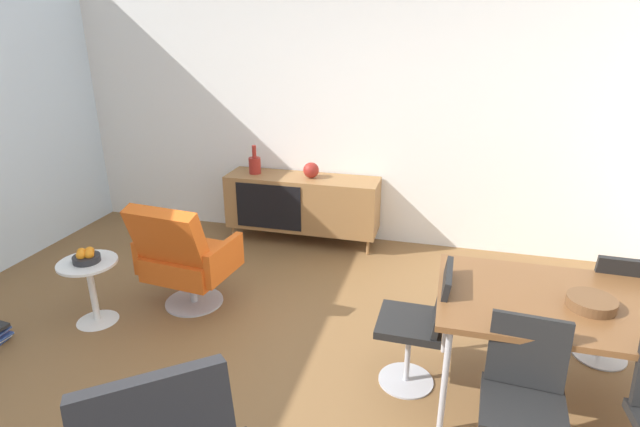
{
  "coord_description": "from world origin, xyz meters",
  "views": [
    {
      "loc": [
        0.87,
        -2.45,
        2.21
      ],
      "look_at": [
        0.05,
        0.66,
        0.98
      ],
      "focal_mm": 27.96,
      "sensor_mm": 36.0,
      "label": 1
    }
  ],
  "objects_px": {
    "dining_chair_back_right": "(614,303)",
    "sideboard": "(302,202)",
    "fruit_bowl": "(86,256)",
    "dining_table": "(582,309)",
    "side_table_round": "(91,285)",
    "vase_cobalt": "(255,164)",
    "wooden_bowl_on_table": "(591,303)",
    "dining_chair_front_left": "(523,398)",
    "dining_chair_near_window": "(420,322)",
    "vase_sculptural_dark": "(311,170)",
    "lounge_chair_red": "(184,256)"
  },
  "relations": [
    {
      "from": "vase_cobalt",
      "to": "fruit_bowl",
      "type": "relative_size",
      "value": 1.51
    },
    {
      "from": "dining_chair_near_window",
      "to": "dining_chair_back_right",
      "type": "height_order",
      "value": "same"
    },
    {
      "from": "vase_cobalt",
      "to": "side_table_round",
      "type": "bearing_deg",
      "value": -107.65
    },
    {
      "from": "dining_chair_back_right",
      "to": "sideboard",
      "type": "bearing_deg",
      "value": 150.84
    },
    {
      "from": "sideboard",
      "to": "dining_chair_front_left",
      "type": "height_order",
      "value": "dining_chair_front_left"
    },
    {
      "from": "lounge_chair_red",
      "to": "dining_chair_back_right",
      "type": "bearing_deg",
      "value": 1.52
    },
    {
      "from": "vase_sculptural_dark",
      "to": "dining_chair_near_window",
      "type": "height_order",
      "value": "vase_sculptural_dark"
    },
    {
      "from": "vase_sculptural_dark",
      "to": "fruit_bowl",
      "type": "distance_m",
      "value": 2.29
    },
    {
      "from": "vase_cobalt",
      "to": "dining_table",
      "type": "distance_m",
      "value": 3.44
    },
    {
      "from": "dining_chair_near_window",
      "to": "fruit_bowl",
      "type": "xyz_separation_m",
      "value": [
        -2.5,
        0.1,
        0.09
      ]
    },
    {
      "from": "sideboard",
      "to": "dining_table",
      "type": "bearing_deg",
      "value": -41.69
    },
    {
      "from": "dining_chair_front_left",
      "to": "fruit_bowl",
      "type": "height_order",
      "value": "dining_chair_front_left"
    },
    {
      "from": "dining_chair_back_right",
      "to": "side_table_round",
      "type": "height_order",
      "value": "dining_chair_back_right"
    },
    {
      "from": "vase_sculptural_dark",
      "to": "lounge_chair_red",
      "type": "bearing_deg",
      "value": -112.07
    },
    {
      "from": "dining_table",
      "to": "side_table_round",
      "type": "height_order",
      "value": "dining_table"
    },
    {
      "from": "vase_sculptural_dark",
      "to": "dining_chair_back_right",
      "type": "distance_m",
      "value": 2.92
    },
    {
      "from": "dining_chair_front_left",
      "to": "dining_table",
      "type": "bearing_deg",
      "value": 58.29
    },
    {
      "from": "dining_chair_back_right",
      "to": "fruit_bowl",
      "type": "xyz_separation_m",
      "value": [
        -3.74,
        -0.46,
        0.09
      ]
    },
    {
      "from": "vase_sculptural_dark",
      "to": "dining_table",
      "type": "relative_size",
      "value": 0.1
    },
    {
      "from": "wooden_bowl_on_table",
      "to": "vase_sculptural_dark",
      "type": "bearing_deg",
      "value": 136.69
    },
    {
      "from": "fruit_bowl",
      "to": "dining_table",
      "type": "bearing_deg",
      "value": -1.68
    },
    {
      "from": "vase_cobalt",
      "to": "dining_chair_front_left",
      "type": "distance_m",
      "value": 3.56
    },
    {
      "from": "sideboard",
      "to": "side_table_round",
      "type": "relative_size",
      "value": 3.08
    },
    {
      "from": "dining_chair_front_left",
      "to": "fruit_bowl",
      "type": "xyz_separation_m",
      "value": [
        -3.05,
        0.66,
        0.09
      ]
    },
    {
      "from": "lounge_chair_red",
      "to": "side_table_round",
      "type": "bearing_deg",
      "value": -148.1
    },
    {
      "from": "vase_cobalt",
      "to": "lounge_chair_red",
      "type": "distance_m",
      "value": 1.58
    },
    {
      "from": "dining_chair_front_left",
      "to": "lounge_chair_red",
      "type": "distance_m",
      "value": 2.65
    },
    {
      "from": "fruit_bowl",
      "to": "dining_chair_back_right",
      "type": "bearing_deg",
      "value": 7.0
    },
    {
      "from": "dining_chair_front_left",
      "to": "wooden_bowl_on_table",
      "type": "bearing_deg",
      "value": 54.44
    },
    {
      "from": "vase_sculptural_dark",
      "to": "wooden_bowl_on_table",
      "type": "xyz_separation_m",
      "value": [
        2.19,
        -2.06,
        -0.03
      ]
    },
    {
      "from": "vase_cobalt",
      "to": "wooden_bowl_on_table",
      "type": "distance_m",
      "value": 3.48
    },
    {
      "from": "sideboard",
      "to": "fruit_bowl",
      "type": "bearing_deg",
      "value": -120.52
    },
    {
      "from": "sideboard",
      "to": "lounge_chair_red",
      "type": "distance_m",
      "value": 1.63
    },
    {
      "from": "dining_chair_back_right",
      "to": "fruit_bowl",
      "type": "distance_m",
      "value": 3.77
    },
    {
      "from": "dining_chair_near_window",
      "to": "fruit_bowl",
      "type": "distance_m",
      "value": 2.51
    },
    {
      "from": "wooden_bowl_on_table",
      "to": "fruit_bowl",
      "type": "bearing_deg",
      "value": 177.6
    },
    {
      "from": "dining_table",
      "to": "side_table_round",
      "type": "relative_size",
      "value": 3.08
    },
    {
      "from": "wooden_bowl_on_table",
      "to": "side_table_round",
      "type": "xyz_separation_m",
      "value": [
        -3.41,
        0.14,
        -0.45
      ]
    },
    {
      "from": "vase_sculptural_dark",
      "to": "dining_chair_back_right",
      "type": "xyz_separation_m",
      "value": [
        2.51,
        -1.46,
        -0.33
      ]
    },
    {
      "from": "wooden_bowl_on_table",
      "to": "dining_chair_back_right",
      "type": "xyz_separation_m",
      "value": [
        0.32,
        0.6,
        -0.3
      ]
    },
    {
      "from": "dining_chair_front_left",
      "to": "dining_chair_near_window",
      "type": "bearing_deg",
      "value": 134.25
    },
    {
      "from": "dining_table",
      "to": "sideboard",
      "type": "bearing_deg",
      "value": 138.31
    },
    {
      "from": "vase_cobalt",
      "to": "fruit_bowl",
      "type": "height_order",
      "value": "vase_cobalt"
    },
    {
      "from": "dining_chair_near_window",
      "to": "dining_chair_back_right",
      "type": "xyz_separation_m",
      "value": [
        1.24,
        0.56,
        0.0
      ]
    },
    {
      "from": "sideboard",
      "to": "lounge_chair_red",
      "type": "relative_size",
      "value": 1.69
    },
    {
      "from": "dining_chair_front_left",
      "to": "lounge_chair_red",
      "type": "bearing_deg",
      "value": 157.04
    },
    {
      "from": "sideboard",
      "to": "wooden_bowl_on_table",
      "type": "relative_size",
      "value": 6.15
    },
    {
      "from": "sideboard",
      "to": "fruit_bowl",
      "type": "relative_size",
      "value": 8.0
    },
    {
      "from": "fruit_bowl",
      "to": "vase_cobalt",
      "type": "bearing_deg",
      "value": 72.33
    },
    {
      "from": "dining_table",
      "to": "side_table_round",
      "type": "bearing_deg",
      "value": 178.31
    }
  ]
}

